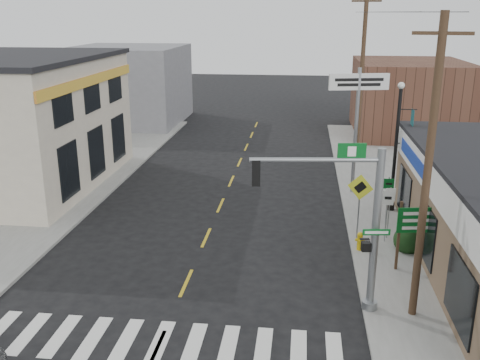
# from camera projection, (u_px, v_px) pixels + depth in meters

# --- Properties ---
(ground) EXTENTS (140.00, 140.00, 0.00)m
(ground) POSITION_uv_depth(u_px,v_px,m) (156.00, 351.00, 15.06)
(ground) COLOR black
(ground) RESTS_ON ground
(sidewalk_right) EXTENTS (6.00, 38.00, 0.13)m
(sidewalk_right) POSITION_uv_depth(u_px,v_px,m) (404.00, 204.00, 26.35)
(sidewalk_right) COLOR gray
(sidewalk_right) RESTS_ON ground
(sidewalk_left) EXTENTS (6.00, 38.00, 0.13)m
(sidewalk_left) POSITION_uv_depth(u_px,v_px,m) (56.00, 191.00, 28.37)
(sidewalk_left) COLOR gray
(sidewalk_left) RESTS_ON ground
(center_line) EXTENTS (0.12, 56.00, 0.01)m
(center_line) POSITION_uv_depth(u_px,v_px,m) (206.00, 237.00, 22.64)
(center_line) COLOR gold
(center_line) RESTS_ON ground
(crosswalk) EXTENTS (11.00, 2.20, 0.01)m
(crosswalk) POSITION_uv_depth(u_px,v_px,m) (160.00, 342.00, 15.44)
(crosswalk) COLOR silver
(crosswalk) RESTS_ON ground
(bldg_distant_right) EXTENTS (8.00, 10.00, 5.60)m
(bldg_distant_right) POSITION_uv_depth(u_px,v_px,m) (409.00, 98.00, 41.30)
(bldg_distant_right) COLOR brown
(bldg_distant_right) RESTS_ON ground
(bldg_distant_left) EXTENTS (9.00, 10.00, 6.40)m
(bldg_distant_left) POSITION_uv_depth(u_px,v_px,m) (128.00, 85.00, 45.65)
(bldg_distant_left) COLOR slate
(bldg_distant_left) RESTS_ON ground
(traffic_signal_pole) EXTENTS (4.26, 0.36, 5.39)m
(traffic_signal_pole) POSITION_uv_depth(u_px,v_px,m) (355.00, 213.00, 16.11)
(traffic_signal_pole) COLOR gray
(traffic_signal_pole) RESTS_ON sidewalk_right
(guide_sign) EXTENTS (1.50, 0.13, 2.63)m
(guide_sign) POSITION_uv_depth(u_px,v_px,m) (417.00, 227.00, 18.99)
(guide_sign) COLOR #453120
(guide_sign) RESTS_ON sidewalk_right
(fire_hydrant) EXTENTS (0.24, 0.24, 0.75)m
(fire_hydrant) POSITION_uv_depth(u_px,v_px,m) (360.00, 240.00, 21.06)
(fire_hydrant) COLOR gold
(fire_hydrant) RESTS_ON sidewalk_right
(ped_crossing_sign) EXTENTS (1.08, 0.08, 2.79)m
(ped_crossing_sign) POSITION_uv_depth(u_px,v_px,m) (360.00, 195.00, 21.67)
(ped_crossing_sign) COLOR gray
(ped_crossing_sign) RESTS_ON sidewalk_right
(lamp_post) EXTENTS (0.78, 0.62, 6.04)m
(lamp_post) POSITION_uv_depth(u_px,v_px,m) (398.00, 138.00, 24.46)
(lamp_post) COLOR black
(lamp_post) RESTS_ON sidewalk_right
(dance_center_sign) EXTENTS (3.01, 0.19, 6.40)m
(dance_center_sign) POSITION_uv_depth(u_px,v_px,m) (358.00, 99.00, 26.59)
(dance_center_sign) COLOR gray
(dance_center_sign) RESTS_ON sidewalk_right
(bare_tree) EXTENTS (2.32, 2.32, 4.64)m
(bare_tree) POSITION_uv_depth(u_px,v_px,m) (458.00, 166.00, 19.46)
(bare_tree) COLOR black
(bare_tree) RESTS_ON sidewalk_right
(shrub_front) EXTENTS (1.19, 1.19, 0.90)m
(shrub_front) POSITION_uv_depth(u_px,v_px,m) (478.00, 325.00, 15.28)
(shrub_front) COLOR #153E1B
(shrub_front) RESTS_ON sidewalk_right
(shrub_back) EXTENTS (1.13, 1.13, 0.85)m
(shrub_back) POSITION_uv_depth(u_px,v_px,m) (408.00, 240.00, 21.03)
(shrub_back) COLOR black
(shrub_back) RESTS_ON sidewalk_right
(utility_pole_near) EXTENTS (1.57, 0.24, 9.06)m
(utility_pole_near) POSITION_uv_depth(u_px,v_px,m) (428.00, 171.00, 15.32)
(utility_pole_near) COLOR #492F1F
(utility_pole_near) RESTS_ON sidewalk_right
(utility_pole_far) EXTENTS (1.80, 0.27, 10.32)m
(utility_pole_far) POSITION_uv_depth(u_px,v_px,m) (362.00, 74.00, 33.67)
(utility_pole_far) COLOR #493325
(utility_pole_far) RESTS_ON sidewalk_right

